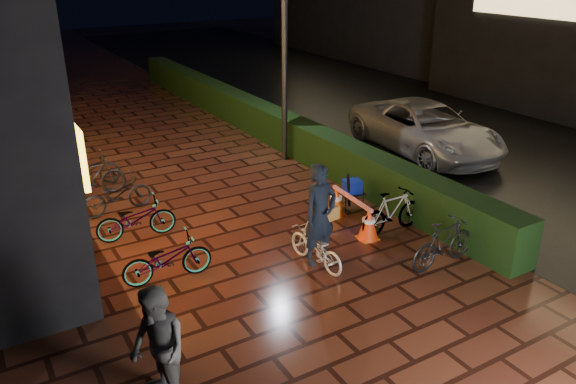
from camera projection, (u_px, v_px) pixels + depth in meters
ground at (308, 274)px, 10.09m from camera, size 80.00×80.00×0.00m
asphalt_road at (457, 131)px, 18.29m from camera, size 11.00×60.00×0.01m
hedge at (260, 119)px, 17.78m from camera, size 0.70×20.00×1.00m
bystander_person at (158, 349)px, 6.87m from camera, size 0.73×0.89×1.68m
van at (425, 128)px, 16.10m from camera, size 2.70×5.21×1.40m
lamp_post_hedge at (284, 45)px, 14.51m from camera, size 0.55×0.17×5.72m
lamp_post_sf at (23, 57)px, 14.69m from camera, size 0.49×0.15×5.14m
cyclist at (318, 230)px, 10.04m from camera, size 0.76×1.45×2.01m
traffic_barrier at (351, 212)px, 11.73m from camera, size 0.52×1.68×0.68m
cart_assembly at (352, 188)px, 12.48m from camera, size 0.64×0.54×0.98m
parked_bikes_storefront at (117, 201)px, 12.02m from camera, size 1.84×5.80×0.92m
parked_bikes_hedge at (416, 227)px, 10.81m from camera, size 1.64×1.99×0.92m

